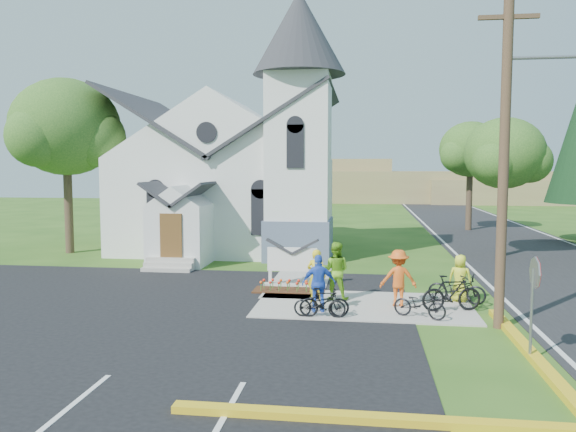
# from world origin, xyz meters

# --- Properties ---
(ground) EXTENTS (120.00, 120.00, 0.00)m
(ground) POSITION_xyz_m (0.00, 0.00, 0.00)
(ground) COLOR #2B5317
(ground) RESTS_ON ground
(parking_lot) EXTENTS (20.00, 16.00, 0.02)m
(parking_lot) POSITION_xyz_m (-7.00, -2.00, 0.01)
(parking_lot) COLOR black
(parking_lot) RESTS_ON ground
(road) EXTENTS (8.00, 90.00, 0.02)m
(road) POSITION_xyz_m (10.00, 15.00, 0.01)
(road) COLOR black
(road) RESTS_ON ground
(sidewalk) EXTENTS (7.00, 4.00, 0.05)m
(sidewalk) POSITION_xyz_m (1.50, 0.50, 0.03)
(sidewalk) COLOR #A29B92
(sidewalk) RESTS_ON ground
(church) EXTENTS (12.35, 12.00, 13.00)m
(church) POSITION_xyz_m (-5.48, 12.48, 5.25)
(church) COLOR white
(church) RESTS_ON ground
(church_sign) EXTENTS (2.20, 0.40, 1.70)m
(church_sign) POSITION_xyz_m (-1.20, 3.20, 1.03)
(church_sign) COLOR #A29B92
(church_sign) RESTS_ON ground
(flower_bed) EXTENTS (2.60, 1.10, 0.07)m
(flower_bed) POSITION_xyz_m (-1.20, 2.30, 0.04)
(flower_bed) COLOR #3A2210
(flower_bed) RESTS_ON ground
(utility_pole) EXTENTS (3.45, 0.28, 10.00)m
(utility_pole) POSITION_xyz_m (5.36, -1.50, 5.40)
(utility_pole) COLOR #473323
(utility_pole) RESTS_ON ground
(stop_sign) EXTENTS (0.11, 0.76, 2.48)m
(stop_sign) POSITION_xyz_m (5.43, -4.20, 1.78)
(stop_sign) COLOR gray
(stop_sign) RESTS_ON ground
(tree_lot_corner) EXTENTS (5.60, 5.60, 9.15)m
(tree_lot_corner) POSITION_xyz_m (-14.00, 10.00, 6.60)
(tree_lot_corner) COLOR #3C2C20
(tree_lot_corner) RESTS_ON ground
(tree_road_near) EXTENTS (4.00, 4.00, 7.05)m
(tree_road_near) POSITION_xyz_m (8.50, 12.00, 5.21)
(tree_road_near) COLOR #3C2C20
(tree_road_near) RESTS_ON ground
(tree_road_mid) EXTENTS (4.40, 4.40, 7.80)m
(tree_road_mid) POSITION_xyz_m (9.00, 24.00, 5.78)
(tree_road_mid) COLOR #3C2C20
(tree_road_mid) RESTS_ON ground
(distant_hills) EXTENTS (61.00, 10.00, 5.60)m
(distant_hills) POSITION_xyz_m (3.36, 56.33, 2.17)
(distant_hills) COLOR olive
(distant_hills) RESTS_ON ground
(cyclist_0) EXTENTS (0.74, 0.58, 1.79)m
(cyclist_0) POSITION_xyz_m (-0.06, 0.58, 0.95)
(cyclist_0) COLOR yellow
(cyclist_0) RESTS_ON sidewalk
(bike_0) EXTENTS (1.56, 0.55, 0.82)m
(bike_0) POSITION_xyz_m (0.20, -1.20, 0.46)
(bike_0) COLOR black
(bike_0) RESTS_ON sidewalk
(cyclist_1) EXTENTS (1.05, 0.87, 1.97)m
(cyclist_1) POSITION_xyz_m (0.54, 1.15, 1.03)
(cyclist_1) COLOR #6DB622
(cyclist_1) RESTS_ON sidewalk
(bike_1) EXTENTS (1.53, 0.56, 0.90)m
(bike_1) POSITION_xyz_m (0.33, -1.20, 0.50)
(bike_1) COLOR black
(bike_1) RESTS_ON sidewalk
(cyclist_2) EXTENTS (1.11, 0.62, 1.79)m
(cyclist_2) POSITION_xyz_m (0.12, -0.59, 0.95)
(cyclist_2) COLOR blue
(cyclist_2) RESTS_ON sidewalk
(bike_2) EXTENTS (1.69, 1.15, 0.84)m
(bike_2) POSITION_xyz_m (3.16, -0.91, 0.47)
(bike_2) COLOR black
(bike_2) RESTS_ON sidewalk
(cyclist_3) EXTENTS (1.25, 0.80, 1.84)m
(cyclist_3) POSITION_xyz_m (2.61, 0.48, 0.97)
(cyclist_3) COLOR #E55A19
(cyclist_3) RESTS_ON sidewalk
(bike_3) EXTENTS (1.97, 0.96, 1.14)m
(bike_3) POSITION_xyz_m (4.23, 0.04, 0.62)
(bike_3) COLOR black
(bike_3) RESTS_ON sidewalk
(cyclist_4) EXTENTS (0.91, 0.75, 1.59)m
(cyclist_4) POSITION_xyz_m (4.70, 1.39, 0.84)
(cyclist_4) COLOR yellow
(cyclist_4) RESTS_ON sidewalk
(bike_4) EXTENTS (1.98, 1.19, 0.98)m
(bike_4) POSITION_xyz_m (4.56, 1.15, 0.54)
(bike_4) COLOR black
(bike_4) RESTS_ON sidewalk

